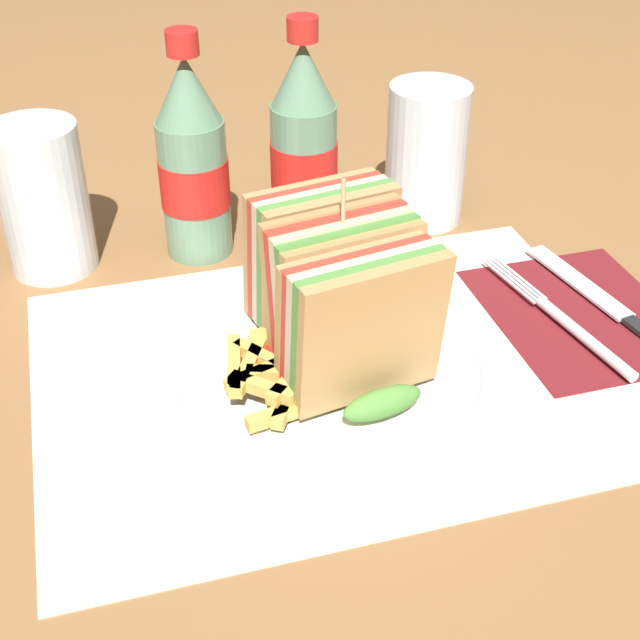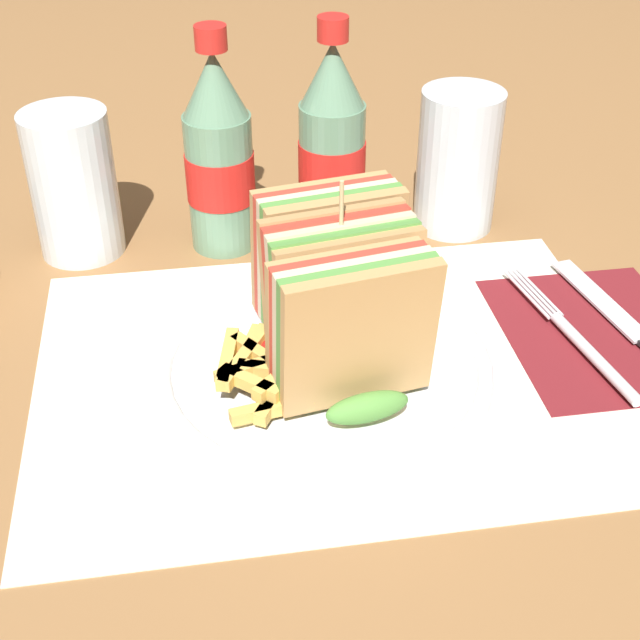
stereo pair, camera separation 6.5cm
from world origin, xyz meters
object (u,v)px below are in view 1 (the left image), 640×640
Objects in this scene: coke_bottle_far at (304,146)px; knife at (612,307)px; plate_main at (328,368)px; club_sandwich at (341,291)px; coke_bottle_near at (193,163)px; glass_near at (426,163)px; glass_far at (45,208)px; fork at (569,324)px.

knife is at bearing -44.71° from coke_bottle_far.
plate_main is 1.20× the size of knife.
plate_main is 0.06m from club_sandwich.
coke_bottle_far is (0.10, 0.01, 0.00)m from coke_bottle_near.
coke_bottle_near reaches higher than glass_near.
glass_near is (0.16, 0.22, 0.05)m from plate_main.
club_sandwich is at bearing 173.14° from knife.
glass_far is (-0.13, 0.01, -0.03)m from coke_bottle_near.
coke_bottle_far reaches higher than glass_far.
knife is at bearing 4.21° from plate_main.
club_sandwich is at bearing -70.98° from coke_bottle_near.
glass_far is at bearing 179.01° from glass_near.
coke_bottle_far is at bearing 177.28° from glass_near.
coke_bottle_far is at bearing 125.96° from knife.
coke_bottle_near is 0.22m from glass_near.
coke_bottle_far reaches higher than glass_near.
glass_near reaches higher than fork.
fork is 0.22m from glass_near.
knife is at bearing -25.12° from glass_far.
glass_far is (-0.35, 0.01, 0.00)m from glass_near.
fork is at bearing -54.26° from coke_bottle_far.
plate_main reaches higher than fork.
coke_bottle_far reaches higher than fork.
knife is (0.05, 0.02, -0.00)m from fork.
coke_bottle_near is at bearing 138.21° from knife.
club_sandwich is 0.25m from glass_near.
plate_main is 1.88× the size of glass_near.
glass_near is (0.12, -0.01, -0.03)m from coke_bottle_far.
glass_far is at bearing 130.00° from plate_main.
glass_near and glass_far have the same top height.
coke_bottle_near is 1.00× the size of coke_bottle_far.
glass_far is (-0.19, 0.22, 0.05)m from plate_main.
coke_bottle_near reaches higher than knife.
fork is 0.90× the size of knife.
fork is 0.92× the size of coke_bottle_near.
club_sandwich is at bearing 33.24° from plate_main.
coke_bottle_far is at bearing -0.11° from glass_far.
glass_far is at bearing 179.89° from coke_bottle_far.
plate_main is at bearing -146.76° from club_sandwich.
coke_bottle_far is 1.52× the size of glass_near.
plate_main is 1.34× the size of club_sandwich.
club_sandwich is at bearing -98.14° from coke_bottle_far.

